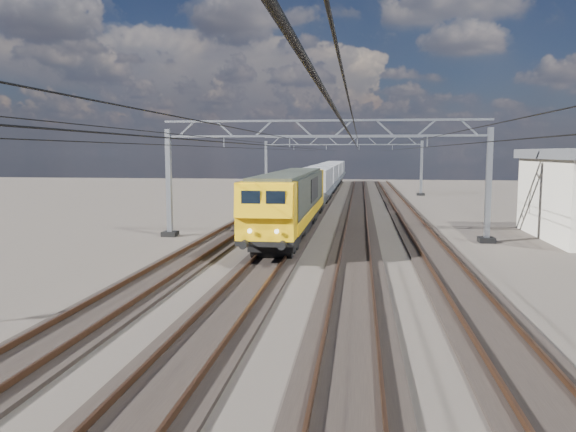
# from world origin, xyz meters

# --- Properties ---
(ground) EXTENTS (160.00, 160.00, 0.00)m
(ground) POSITION_xyz_m (0.00, 0.00, 0.00)
(ground) COLOR #2B2520
(ground) RESTS_ON ground
(track_outer_west) EXTENTS (2.60, 140.00, 0.30)m
(track_outer_west) POSITION_xyz_m (-6.00, 0.00, 0.07)
(track_outer_west) COLOR black
(track_outer_west) RESTS_ON ground
(track_loco) EXTENTS (2.60, 140.00, 0.30)m
(track_loco) POSITION_xyz_m (-2.00, 0.00, 0.07)
(track_loco) COLOR black
(track_loco) RESTS_ON ground
(track_inner_east) EXTENTS (2.60, 140.00, 0.30)m
(track_inner_east) POSITION_xyz_m (2.00, 0.00, 0.07)
(track_inner_east) COLOR black
(track_inner_east) RESTS_ON ground
(track_outer_east) EXTENTS (2.60, 140.00, 0.30)m
(track_outer_east) POSITION_xyz_m (6.00, 0.00, 0.07)
(track_outer_east) COLOR black
(track_outer_east) RESTS_ON ground
(catenary_gantry_mid) EXTENTS (19.90, 0.90, 7.11)m
(catenary_gantry_mid) POSITION_xyz_m (0.00, 4.00, 3.91)
(catenary_gantry_mid) COLOR #92989F
(catenary_gantry_mid) RESTS_ON ground
(catenary_gantry_far) EXTENTS (19.90, 0.90, 7.11)m
(catenary_gantry_far) POSITION_xyz_m (0.00, 40.00, 3.91)
(catenary_gantry_far) COLOR #92989F
(catenary_gantry_far) RESTS_ON ground
(overhead_wires) EXTENTS (12.03, 140.00, 0.53)m
(overhead_wires) POSITION_xyz_m (0.00, 8.00, 5.75)
(overhead_wires) COLOR black
(overhead_wires) RESTS_ON ground
(locomotive) EXTENTS (2.76, 21.10, 3.62)m
(locomotive) POSITION_xyz_m (-2.00, 4.90, 2.33)
(locomotive) COLOR black
(locomotive) RESTS_ON ground
(hopper_wagon_lead) EXTENTS (3.38, 13.00, 3.25)m
(hopper_wagon_lead) POSITION_xyz_m (-2.00, 22.60, 2.23)
(hopper_wagon_lead) COLOR black
(hopper_wagon_lead) RESTS_ON ground
(hopper_wagon_mid) EXTENTS (3.38, 13.00, 3.25)m
(hopper_wagon_mid) POSITION_xyz_m (-2.00, 36.80, 2.23)
(hopper_wagon_mid) COLOR black
(hopper_wagon_mid) RESTS_ON ground
(hopper_wagon_third) EXTENTS (3.38, 13.00, 3.25)m
(hopper_wagon_third) POSITION_xyz_m (-2.00, 51.00, 2.23)
(hopper_wagon_third) COLOR black
(hopper_wagon_third) RESTS_ON ground
(hopper_wagon_fourth) EXTENTS (3.38, 13.00, 3.25)m
(hopper_wagon_fourth) POSITION_xyz_m (-2.00, 65.20, 2.23)
(hopper_wagon_fourth) COLOR black
(hopper_wagon_fourth) RESTS_ON ground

